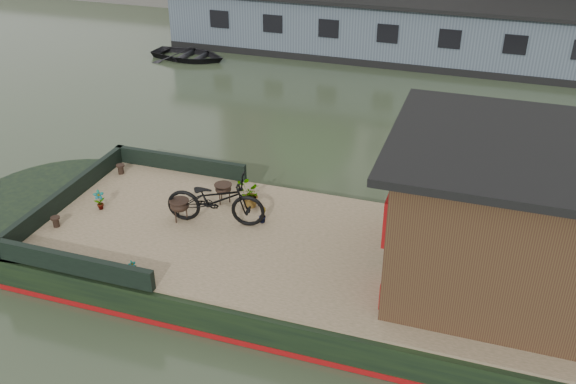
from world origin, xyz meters
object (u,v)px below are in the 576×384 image
(cabin, at_px, (518,217))
(brazier_rear, at_px, (223,193))
(bicycle, at_px, (215,200))
(dinghy, at_px, (189,51))
(potted_plant_a, at_px, (99,200))
(brazier_front, at_px, (180,210))

(cabin, bearing_deg, brazier_rear, 169.55)
(cabin, height_order, bicycle, cabin)
(bicycle, bearing_deg, dinghy, 19.70)
(dinghy, bearing_deg, potted_plant_a, -157.29)
(bicycle, xyz_separation_m, dinghy, (-5.85, 10.65, -0.85))
(brazier_rear, bearing_deg, bicycle, -76.55)
(bicycle, bearing_deg, brazier_front, 92.74)
(bicycle, distance_m, brazier_front, 0.73)
(potted_plant_a, xyz_separation_m, brazier_front, (1.62, 0.13, 0.01))
(cabin, distance_m, potted_plant_a, 7.44)
(potted_plant_a, bearing_deg, dinghy, 108.07)
(bicycle, height_order, potted_plant_a, bicycle)
(cabin, xyz_separation_m, bicycle, (-5.09, 0.25, -0.75))
(brazier_rear, relative_size, dinghy, 0.14)
(bicycle, xyz_separation_m, brazier_front, (-0.67, -0.14, -0.27))
(brazier_front, bearing_deg, potted_plant_a, -175.33)
(brazier_front, distance_m, dinghy, 11.98)
(brazier_front, height_order, dinghy, brazier_front)
(cabin, distance_m, dinghy, 15.52)
(cabin, bearing_deg, potted_plant_a, -179.83)
(cabin, bearing_deg, bicycle, 177.19)
(brazier_rear, bearing_deg, cabin, -10.45)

